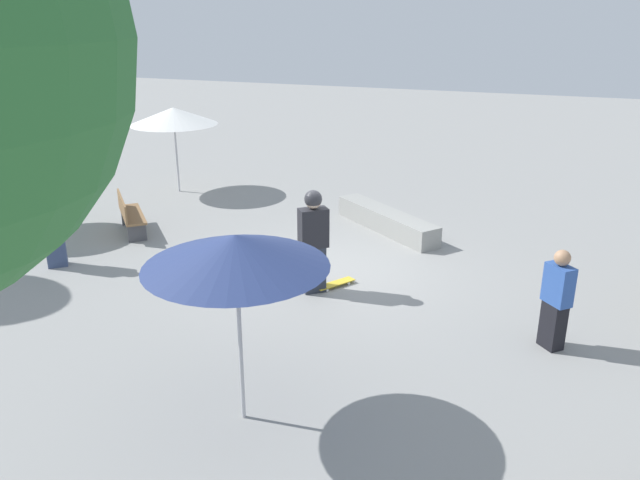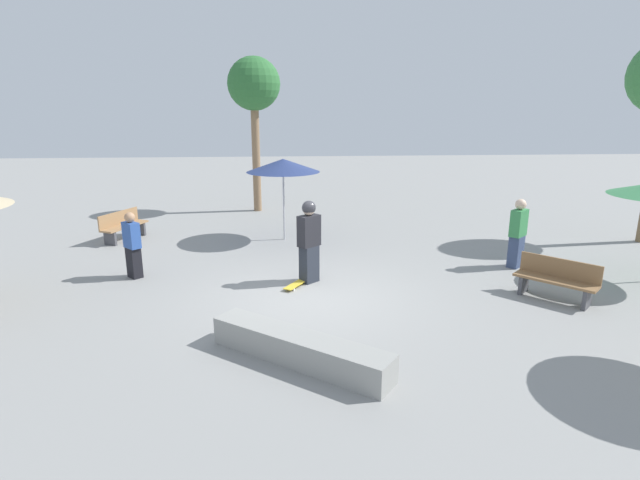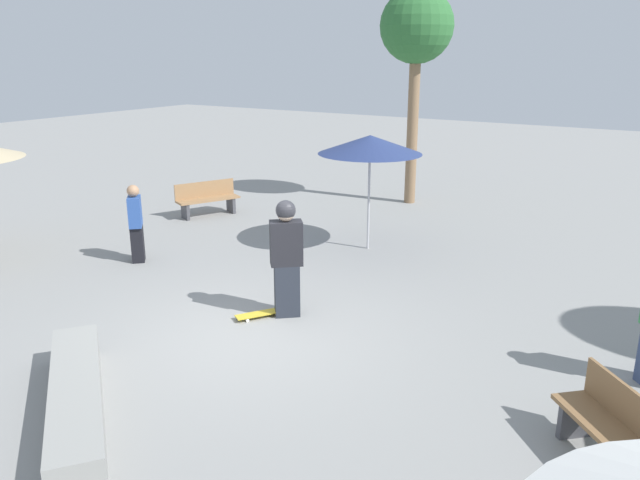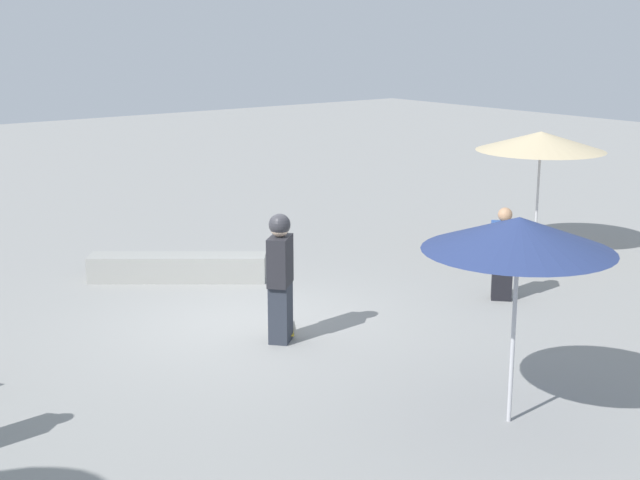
{
  "view_description": "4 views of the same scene",
  "coord_description": "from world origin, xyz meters",
  "px_view_note": "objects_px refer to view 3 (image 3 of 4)",
  "views": [
    {
      "loc": [
        10.4,
        3.75,
        4.73
      ],
      "look_at": [
        1.49,
        0.34,
        1.22
      ],
      "focal_mm": 35.0,
      "sensor_mm": 36.0,
      "label": 1
    },
    {
      "loc": [
        -9.84,
        0.52,
        3.88
      ],
      "look_at": [
        0.56,
        -0.23,
        1.07
      ],
      "focal_mm": 28.0,
      "sensor_mm": 36.0,
      "label": 2
    },
    {
      "loc": [
        -6.6,
        -5.33,
        4.04
      ],
      "look_at": [
        1.19,
        -0.43,
        1.24
      ],
      "focal_mm": 35.0,
      "sensor_mm": 36.0,
      "label": 3
    },
    {
      "loc": [
        10.84,
        -6.94,
        4.45
      ],
      "look_at": [
        1.11,
        0.53,
        1.46
      ],
      "focal_mm": 50.0,
      "sensor_mm": 36.0,
      "label": 4
    }
  ],
  "objects_px": {
    "concrete_ledge": "(77,400)",
    "shade_umbrella_navy": "(370,145)",
    "bench_far": "(207,199)",
    "bench_near": "(621,435)",
    "palm_tree_left": "(417,31)",
    "skateboard": "(261,314)",
    "bystander_watching": "(136,224)",
    "skater_main": "(286,255)"
  },
  "relations": [
    {
      "from": "skateboard",
      "to": "bystander_watching",
      "type": "bearing_deg",
      "value": -71.17
    },
    {
      "from": "bench_near",
      "to": "bystander_watching",
      "type": "height_order",
      "value": "bystander_watching"
    },
    {
      "from": "bench_near",
      "to": "bench_far",
      "type": "distance_m",
      "value": 11.73
    },
    {
      "from": "bench_far",
      "to": "shade_umbrella_navy",
      "type": "bearing_deg",
      "value": 111.08
    },
    {
      "from": "skater_main",
      "to": "bench_near",
      "type": "height_order",
      "value": "skater_main"
    },
    {
      "from": "bench_far",
      "to": "shade_umbrella_navy",
      "type": "height_order",
      "value": "shade_umbrella_navy"
    },
    {
      "from": "bench_near",
      "to": "bench_far",
      "type": "height_order",
      "value": "same"
    },
    {
      "from": "skater_main",
      "to": "skateboard",
      "type": "height_order",
      "value": "skater_main"
    },
    {
      "from": "skateboard",
      "to": "bystander_watching",
      "type": "xyz_separation_m",
      "value": [
        0.9,
        3.74,
        0.72
      ]
    },
    {
      "from": "skateboard",
      "to": "shade_umbrella_navy",
      "type": "height_order",
      "value": "shade_umbrella_navy"
    },
    {
      "from": "skater_main",
      "to": "bench_far",
      "type": "xyz_separation_m",
      "value": [
        4.07,
        5.34,
        -0.58
      ]
    },
    {
      "from": "bench_far",
      "to": "palm_tree_left",
      "type": "height_order",
      "value": "palm_tree_left"
    },
    {
      "from": "bench_near",
      "to": "palm_tree_left",
      "type": "bearing_deg",
      "value": -8.9
    },
    {
      "from": "concrete_ledge",
      "to": "palm_tree_left",
      "type": "relative_size",
      "value": 0.5
    },
    {
      "from": "bench_near",
      "to": "shade_umbrella_navy",
      "type": "bearing_deg",
      "value": 3.5
    },
    {
      "from": "skater_main",
      "to": "concrete_ledge",
      "type": "height_order",
      "value": "skater_main"
    },
    {
      "from": "bench_near",
      "to": "shade_umbrella_navy",
      "type": "height_order",
      "value": "shade_umbrella_navy"
    },
    {
      "from": "skater_main",
      "to": "bench_far",
      "type": "bearing_deg",
      "value": -78.41
    },
    {
      "from": "bench_near",
      "to": "palm_tree_left",
      "type": "height_order",
      "value": "palm_tree_left"
    },
    {
      "from": "bystander_watching",
      "to": "skater_main",
      "type": "bearing_deg",
      "value": 38.12
    },
    {
      "from": "bench_far",
      "to": "palm_tree_left",
      "type": "distance_m",
      "value": 6.89
    },
    {
      "from": "shade_umbrella_navy",
      "to": "palm_tree_left",
      "type": "distance_m",
      "value": 5.03
    },
    {
      "from": "concrete_ledge",
      "to": "shade_umbrella_navy",
      "type": "bearing_deg",
      "value": 1.61
    },
    {
      "from": "skater_main",
      "to": "palm_tree_left",
      "type": "relative_size",
      "value": 0.33
    },
    {
      "from": "skater_main",
      "to": "bench_far",
      "type": "distance_m",
      "value": 6.74
    },
    {
      "from": "concrete_ledge",
      "to": "bench_near",
      "type": "xyz_separation_m",
      "value": [
        2.24,
        -5.36,
        0.19
      ]
    },
    {
      "from": "skateboard",
      "to": "concrete_ledge",
      "type": "height_order",
      "value": "concrete_ledge"
    },
    {
      "from": "palm_tree_left",
      "to": "skater_main",
      "type": "bearing_deg",
      "value": -169.15
    },
    {
      "from": "concrete_ledge",
      "to": "bystander_watching",
      "type": "height_order",
      "value": "bystander_watching"
    },
    {
      "from": "concrete_ledge",
      "to": "bench_near",
      "type": "height_order",
      "value": "bench_near"
    },
    {
      "from": "bench_far",
      "to": "concrete_ledge",
      "type": "bearing_deg",
      "value": 57.49
    },
    {
      "from": "bench_near",
      "to": "bench_far",
      "type": "bearing_deg",
      "value": 18.57
    },
    {
      "from": "skater_main",
      "to": "shade_umbrella_navy",
      "type": "bearing_deg",
      "value": -122.7
    },
    {
      "from": "concrete_ledge",
      "to": "bench_far",
      "type": "height_order",
      "value": "bench_far"
    },
    {
      "from": "skater_main",
      "to": "bystander_watching",
      "type": "relative_size",
      "value": 1.21
    },
    {
      "from": "bystander_watching",
      "to": "bench_near",
      "type": "bearing_deg",
      "value": 33.81
    },
    {
      "from": "skateboard",
      "to": "bench_far",
      "type": "xyz_separation_m",
      "value": [
        4.38,
        5.03,
        0.37
      ]
    },
    {
      "from": "skateboard",
      "to": "bench_far",
      "type": "relative_size",
      "value": 0.48
    },
    {
      "from": "bench_far",
      "to": "bystander_watching",
      "type": "height_order",
      "value": "bystander_watching"
    },
    {
      "from": "shade_umbrella_navy",
      "to": "bystander_watching",
      "type": "distance_m",
      "value": 4.94
    },
    {
      "from": "skater_main",
      "to": "palm_tree_left",
      "type": "height_order",
      "value": "palm_tree_left"
    },
    {
      "from": "skateboard",
      "to": "bench_far",
      "type": "bearing_deg",
      "value": -98.71
    }
  ]
}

